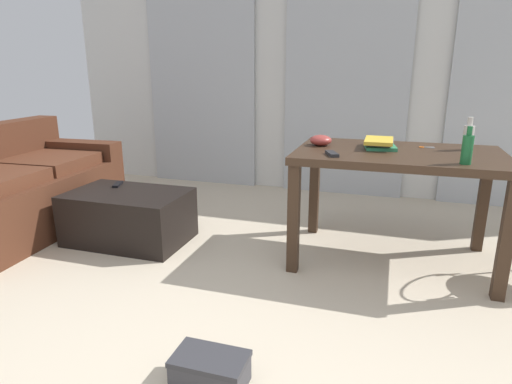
{
  "coord_description": "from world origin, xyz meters",
  "views": [
    {
      "loc": [
        0.49,
        -1.1,
        1.29
      ],
      "look_at": [
        -0.42,
        1.78,
        0.42
      ],
      "focal_mm": 30.51,
      "sensor_mm": 36.0,
      "label": 1
    }
  ],
  "objects": [
    {
      "name": "bowl",
      "position": [
        0.02,
        1.89,
        0.8
      ],
      "size": [
        0.15,
        0.15,
        0.07
      ],
      "primitive_type": "ellipsoid",
      "color": "#9E3833",
      "rests_on": "craft_table"
    },
    {
      "name": "wall_back",
      "position": [
        0.0,
        3.5,
        1.22
      ],
      "size": [
        6.14,
        0.1,
        2.43
      ],
      "primitive_type": "cube",
      "color": "silver",
      "rests_on": "ground"
    },
    {
      "name": "bottle_far",
      "position": [
        0.96,
        2.01,
        0.85
      ],
      "size": [
        0.07,
        0.07,
        0.22
      ],
      "color": "beige",
      "rests_on": "craft_table"
    },
    {
      "name": "book_stack",
      "position": [
        0.41,
        1.9,
        0.8
      ],
      "size": [
        0.23,
        0.29,
        0.06
      ],
      "color": "#2D7F56",
      "rests_on": "craft_table"
    },
    {
      "name": "couch",
      "position": [
        -2.39,
        1.52,
        0.33
      ],
      "size": [
        0.97,
        1.75,
        0.83
      ],
      "color": "#4C2819",
      "rests_on": "ground"
    },
    {
      "name": "curtains",
      "position": [
        0.0,
        3.41,
        1.12
      ],
      "size": [
        4.36,
        0.03,
        2.23
      ],
      "color": "#B2B7BC",
      "rests_on": "ground"
    },
    {
      "name": "craft_table",
      "position": [
        0.54,
        1.83,
        0.66
      ],
      "size": [
        1.31,
        0.84,
        0.76
      ],
      "color": "#382619",
      "rests_on": "ground"
    },
    {
      "name": "scissors",
      "position": [
        0.71,
        2.03,
        0.77
      ],
      "size": [
        0.1,
        0.05,
        0.0
      ],
      "color": "#9EA0A5",
      "rests_on": "craft_table"
    },
    {
      "name": "ground_plane",
      "position": [
        0.0,
        1.35,
        0.0
      ],
      "size": [
        8.39,
        8.39,
        0.0
      ],
      "primitive_type": "plane",
      "color": "beige"
    },
    {
      "name": "shoebox",
      "position": [
        -0.15,
        0.31,
        0.07
      ],
      "size": [
        0.31,
        0.19,
        0.14
      ],
      "color": "#38383D",
      "rests_on": "ground"
    },
    {
      "name": "coffee_table",
      "position": [
        -1.37,
        1.59,
        0.19
      ],
      "size": [
        0.88,
        0.57,
        0.39
      ],
      "color": "black",
      "rests_on": "ground"
    },
    {
      "name": "tv_remote_primary",
      "position": [
        -1.56,
        1.74,
        0.4
      ],
      "size": [
        0.09,
        0.17,
        0.02
      ],
      "primitive_type": "cube",
      "rotation": [
        0.0,
        0.0,
        0.34
      ],
      "color": "black",
      "rests_on": "coffee_table"
    },
    {
      "name": "bottle_near",
      "position": [
        0.89,
        1.54,
        0.85
      ],
      "size": [
        0.06,
        0.06,
        0.21
      ],
      "color": "#195B2D",
      "rests_on": "craft_table"
    },
    {
      "name": "tv_remote_on_table",
      "position": [
        0.14,
        1.56,
        0.77
      ],
      "size": [
        0.11,
        0.15,
        0.02
      ],
      "primitive_type": "cube",
      "rotation": [
        0.0,
        0.0,
        0.41
      ],
      "color": "#232326",
      "rests_on": "craft_table"
    }
  ]
}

